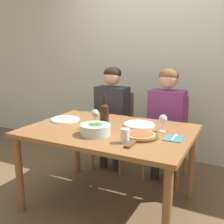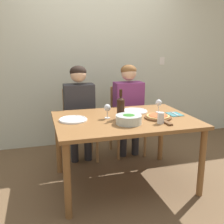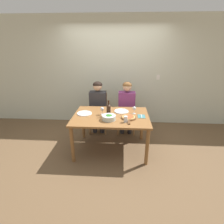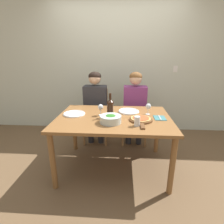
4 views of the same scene
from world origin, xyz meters
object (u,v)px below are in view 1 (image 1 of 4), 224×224
object	(u,v)px
dinner_plate_left	(65,119)
water_tumbler	(125,136)
pizza_on_board	(140,136)
fork_on_napkin	(174,138)
person_man	(166,114)
person_woman	(111,109)
chair_left	(115,126)
dinner_plate_right	(139,124)
broccoli_bowl	(95,129)
wine_glass_right	(163,120)
wine_glass_left	(95,114)
chair_right	(168,133)
wine_bottle	(104,115)

from	to	relation	value
dinner_plate_left	water_tumbler	xyz separation A→B (m)	(0.81, -0.34, 0.05)
pizza_on_board	fork_on_napkin	distance (m)	0.27
person_man	dinner_plate_left	bearing A→B (deg)	-140.99
person_woman	pizza_on_board	world-z (taller)	person_woman
chair_left	dinner_plate_right	bearing A→B (deg)	-48.80
person_man	pizza_on_board	size ratio (longest dim) A/B	2.95
chair_left	dinner_plate_right	distance (m)	0.88
broccoli_bowl	wine_glass_right	xyz separation A→B (m)	(0.48, 0.33, 0.06)
person_man	wine_glass_left	world-z (taller)	person_man
wine_glass_right	water_tumbler	xyz separation A→B (m)	(-0.17, -0.40, -0.05)
wine_glass_left	dinner_plate_left	bearing A→B (deg)	177.81
chair_right	dinner_plate_left	bearing A→B (deg)	-136.77
broccoli_bowl	dinner_plate_right	size ratio (longest dim) A/B	0.87
pizza_on_board	water_tumbler	bearing A→B (deg)	-109.26
dinner_plate_right	fork_on_napkin	xyz separation A→B (m)	(0.38, -0.23, -0.01)
chair_left	water_tumbler	bearing A→B (deg)	-60.76
person_woman	wine_glass_right	size ratio (longest dim) A/B	8.25
pizza_on_board	wine_bottle	bearing A→B (deg)	164.47
person_man	wine_glass_left	distance (m)	0.86
chair_right	person_woman	distance (m)	0.72
broccoli_bowl	water_tumbler	bearing A→B (deg)	-14.49
dinner_plate_left	chair_right	bearing A→B (deg)	43.23
wine_glass_left	water_tumbler	xyz separation A→B (m)	(0.45, -0.33, -0.05)
person_woman	wine_glass_left	xyz separation A→B (m)	(0.18, -0.70, 0.10)
person_woman	pizza_on_board	distance (m)	1.10
broccoli_bowl	dinner_plate_left	xyz separation A→B (m)	(-0.51, 0.26, -0.04)
chair_left	broccoli_bowl	xyz separation A→B (m)	(0.33, -1.06, 0.28)
chair_left	dinner_plate_right	size ratio (longest dim) A/B	3.21
pizza_on_board	person_man	bearing A→B (deg)	91.55
water_tumbler	fork_on_napkin	xyz separation A→B (m)	(0.30, 0.27, -0.05)
dinner_plate_right	wine_glass_left	size ratio (longest dim) A/B	1.92
wine_glass_right	water_tumbler	bearing A→B (deg)	-113.06
wine_bottle	wine_glass_left	world-z (taller)	wine_bottle
chair_right	wine_glass_left	xyz separation A→B (m)	(-0.49, -0.81, 0.34)
wine_bottle	wine_glass_right	size ratio (longest dim) A/B	2.05
person_man	dinner_plate_right	xyz separation A→B (m)	(-0.11, -0.52, 0.00)
person_man	water_tumbler	xyz separation A→B (m)	(-0.03, -1.02, 0.05)
person_woman	dinner_plate_left	size ratio (longest dim) A/B	4.30
dinner_plate_left	water_tumbler	world-z (taller)	water_tumbler
chair_right	person_woman	world-z (taller)	person_woman
chair_right	broccoli_bowl	size ratio (longest dim) A/B	3.68
water_tumbler	fork_on_napkin	world-z (taller)	water_tumbler
chair_left	dinner_plate_right	xyz separation A→B (m)	(0.56, -0.63, 0.25)
water_tumbler	fork_on_napkin	bearing A→B (deg)	41.44
person_man	fork_on_napkin	size ratio (longest dim) A/B	6.92
dinner_plate_left	dinner_plate_right	distance (m)	0.75
person_woman	fork_on_napkin	size ratio (longest dim) A/B	6.92
wine_glass_right	broccoli_bowl	bearing A→B (deg)	-145.57
chair_left	water_tumbler	xyz separation A→B (m)	(0.63, -1.13, 0.29)
dinner_plate_right	water_tumbler	bearing A→B (deg)	-80.95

